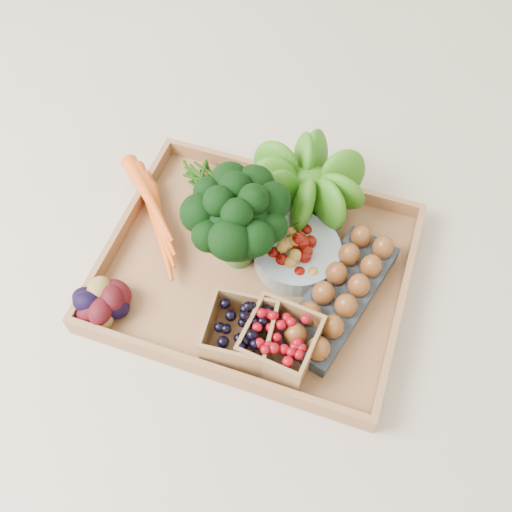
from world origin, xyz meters
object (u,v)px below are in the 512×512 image
(tray, at_px, (256,271))
(broccoli, at_px, (238,235))
(egg_carton, at_px, (339,297))
(cherry_bowl, at_px, (297,253))

(tray, relative_size, broccoli, 2.94)
(egg_carton, bearing_deg, broccoli, -174.64)
(tray, distance_m, egg_carton, 0.17)
(tray, relative_size, cherry_bowl, 3.39)
(cherry_bowl, xyz_separation_m, egg_carton, (0.10, -0.06, -0.00))
(tray, height_order, cherry_bowl, cherry_bowl)
(tray, bearing_deg, broccoli, 159.60)
(tray, xyz_separation_m, cherry_bowl, (0.07, 0.04, 0.03))
(cherry_bowl, bearing_deg, tray, -146.03)
(broccoli, relative_size, egg_carton, 0.66)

